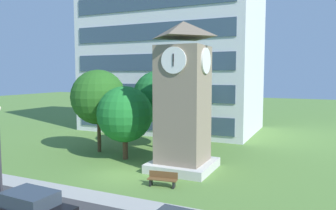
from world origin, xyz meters
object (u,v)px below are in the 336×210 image
tree_by_building (125,114)px  tree_near_tower (98,97)px  tree_streetside (159,97)px  clock_tower (183,105)px  park_bench (163,179)px  parked_car_black (28,210)px

tree_by_building → tree_near_tower: bearing=160.7°
tree_streetside → clock_tower: bearing=-49.7°
park_bench → tree_by_building: bearing=140.3°
park_bench → tree_streetside: 11.18m
tree_by_building → parked_car_black: (2.54, -11.92, -2.73)m
tree_by_building → tree_streetside: (0.70, 4.61, 1.11)m
clock_tower → tree_by_building: clock_tower is taller
tree_near_tower → parked_car_black: tree_near_tower is taller
tree_near_tower → tree_streetside: (4.11, 3.42, -0.07)m
clock_tower → parked_car_black: clock_tower is taller
clock_tower → tree_near_tower: bearing=167.4°
park_bench → tree_streetside: tree_streetside is taller
tree_streetside → tree_near_tower: bearing=-140.2°
tree_streetside → parked_car_black: bearing=-83.7°
park_bench → parked_car_black: parked_car_black is taller
clock_tower → tree_streetside: bearing=130.3°
clock_tower → parked_car_black: size_ratio=2.31×
tree_by_building → tree_near_tower: (-3.40, 1.19, 1.18)m
tree_near_tower → tree_streetside: bearing=39.8°
tree_near_tower → tree_by_building: bearing=-19.3°
tree_by_building → tree_streetside: tree_streetside is taller
tree_near_tower → parked_car_black: 14.92m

